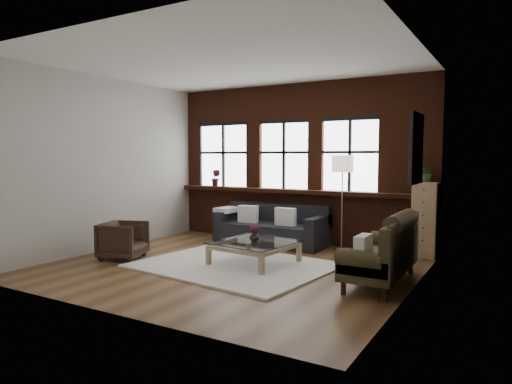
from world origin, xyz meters
The scene contains 26 objects.
floor centered at (0.00, 0.00, 0.00)m, with size 5.50×5.50×0.00m, color brown.
ceiling centered at (0.00, 0.00, 3.20)m, with size 5.50×5.50×0.00m, color white.
wall_back centered at (0.00, 2.50, 1.60)m, with size 5.50×5.50×0.00m, color #B3B0A6.
wall_front centered at (0.00, -2.50, 1.60)m, with size 5.50×5.50×0.00m, color #B3B0A6.
wall_left centered at (-2.75, 0.00, 1.60)m, with size 5.00×5.00×0.00m, color #B3B0A6.
wall_right centered at (2.75, 0.00, 1.60)m, with size 5.00×5.00×0.00m, color #B3B0A6.
brick_backwall centered at (0.00, 2.44, 1.60)m, with size 5.50×0.12×3.20m, color #491F11, non-canonical shape.
sill_ledge centered at (0.00, 2.35, 1.04)m, with size 5.50×0.30×0.08m, color #491F11.
window_left centered at (-1.80, 2.45, 1.75)m, with size 1.38×0.10×1.50m, color black, non-canonical shape.
window_mid centered at (-0.30, 2.45, 1.75)m, with size 1.38×0.10×1.50m, color black, non-canonical shape.
window_right centered at (1.10, 2.45, 1.75)m, with size 1.38×0.10×1.50m, color black, non-canonical shape.
wall_poster centered at (2.72, 0.30, 1.85)m, with size 0.05×0.74×0.94m, color black, non-canonical shape.
shag_rug centered at (0.03, 0.04, 0.02)m, with size 2.90×2.28×0.03m, color silver.
dark_sofa centered at (-0.31, 1.90, 0.40)m, with size 2.20×0.89×0.80m, color black, non-canonical shape.
pillow_a centered at (-0.78, 1.80, 0.59)m, with size 0.40×0.14×0.34m, color white.
pillow_b centered at (0.05, 1.80, 0.59)m, with size 0.40×0.14×0.34m, color white.
vintage_settee centered at (2.30, 0.21, 0.46)m, with size 0.77×1.74×0.93m, color #2E2715, non-canonical shape.
pillow_settee centered at (2.22, -0.32, 0.58)m, with size 0.14×0.38×0.34m, color white.
armchair centered at (-1.90, -0.47, 0.32)m, with size 0.68×0.70×0.64m, color black.
coffee_table centered at (0.26, 0.28, 0.18)m, with size 1.16×1.16×0.39m, color #9E7D55, non-canonical shape.
vase centered at (0.26, 0.28, 0.46)m, with size 0.16×0.16×0.17m, color #B2B2B2.
flowers centered at (0.26, 0.28, 0.58)m, with size 0.16×0.16×0.16m, color #461827.
drawer_chest centered at (2.53, 2.22, 0.65)m, with size 0.40×0.40×1.31m, color #9E7D55.
potted_plant_top centered at (2.53, 2.22, 1.48)m, with size 0.31×0.27×0.34m, color #2D5923.
floor_lamp centered at (1.06, 2.13, 0.96)m, with size 0.40×0.40×1.91m, color #A5A5A8, non-canonical shape.
sill_plant centered at (-1.94, 2.32, 1.27)m, with size 0.21×0.17×0.38m, color #461827.
Camera 1 is at (3.93, -5.97, 1.75)m, focal length 32.00 mm.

